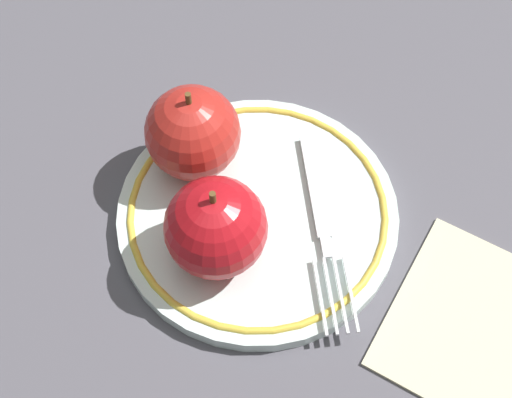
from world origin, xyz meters
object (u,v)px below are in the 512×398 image
object	(u,v)px
plate	(256,216)
fork	(322,222)
apple_red_whole	(193,133)
apple_second_whole	(216,228)
napkin_folded	(478,325)

from	to	relation	value
plate	fork	bearing A→B (deg)	16.05
fork	apple_red_whole	bearing A→B (deg)	-126.91
apple_red_whole	apple_second_whole	xyz separation A→B (m)	(0.06, -0.07, 0.00)
apple_second_whole	apple_red_whole	bearing A→B (deg)	131.05
fork	napkin_folded	xyz separation A→B (m)	(0.14, -0.02, -0.02)
plate	napkin_folded	world-z (taller)	plate
napkin_folded	fork	bearing A→B (deg)	172.39
fork	plate	bearing A→B (deg)	-107.88
plate	apple_second_whole	xyz separation A→B (m)	(-0.01, -0.05, 0.05)
apple_second_whole	napkin_folded	xyz separation A→B (m)	(0.21, 0.04, -0.05)
napkin_folded	apple_red_whole	bearing A→B (deg)	174.52
apple_red_whole	apple_second_whole	size ratio (longest dim) A/B	1.00
plate	apple_second_whole	distance (m)	0.07
plate	apple_red_whole	size ratio (longest dim) A/B	2.64
fork	napkin_folded	bearing A→B (deg)	48.47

